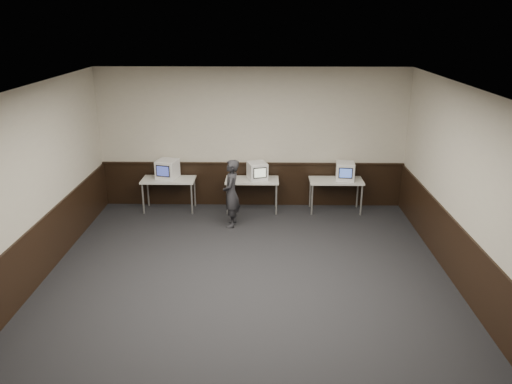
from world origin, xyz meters
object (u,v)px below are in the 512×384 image
desk_center (252,182)px  emac_center (257,171)px  emac_right (345,171)px  person (231,193)px  desk_right (336,183)px  emac_left (167,169)px  desk_left (169,182)px

desk_center → emac_center: emac_center is taller
desk_center → emac_right: size_ratio=2.54×
person → emac_right: bearing=112.9°
emac_center → desk_right: bearing=-16.6°
emac_left → person: person is taller
emac_center → person: size_ratio=0.36×
desk_right → emac_left: emac_left is taller
desk_right → emac_right: (0.19, 0.00, 0.27)m
desk_right → person: 2.48m
desk_center → emac_center: size_ratio=2.31×
emac_left → emac_right: 4.01m
emac_left → desk_right: bearing=14.2°
emac_left → emac_center: (2.04, -0.06, -0.02)m
desk_right → emac_center: bearing=-179.6°
desk_left → emac_left: 0.29m
emac_center → desk_center: bearing=156.6°
emac_left → emac_center: size_ratio=1.06×
desk_left → emac_center: 2.04m
emac_right → person: size_ratio=0.32×
desk_center → emac_center: 0.30m
desk_right → emac_left: bearing=179.4°
desk_center → emac_left: 1.94m
emac_right → person: person is taller
desk_left → desk_right: (3.80, 0.00, 0.00)m
desk_left → person: 1.74m
emac_left → desk_center: bearing=13.6°
emac_center → person: 1.06m
desk_center → emac_center: bearing=-6.3°
desk_center → emac_right: (2.09, 0.00, 0.27)m
person → emac_center: bearing=152.1°
desk_left → desk_right: size_ratio=1.00×
desk_right → emac_center: 1.80m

